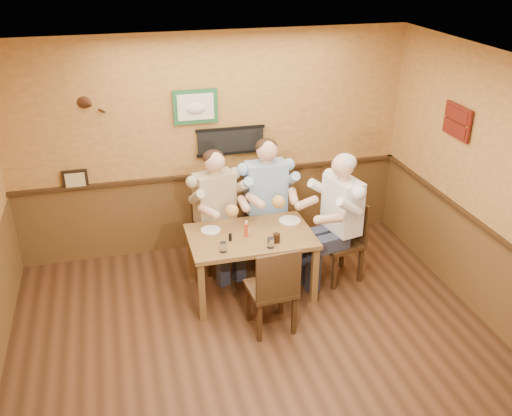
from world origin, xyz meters
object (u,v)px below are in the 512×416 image
at_px(chair_near_side, 271,287).
at_px(water_glass_left, 223,247).
at_px(diner_white_elder, 341,225).
at_px(chair_back_right, 266,222).
at_px(cola_tumbler, 277,238).
at_px(dining_table, 251,242).
at_px(diner_tan_shirt, 215,216).
at_px(salt_shaker, 247,232).
at_px(chair_back_left, 216,232).
at_px(pepper_shaker, 230,237).
at_px(water_glass_mid, 271,243).
at_px(diner_blue_polo, 266,207).
at_px(chair_right_end, 340,241).
at_px(hot_sauce_bottle, 246,229).

height_order(chair_near_side, water_glass_left, chair_near_side).
bearing_deg(diner_white_elder, chair_back_right, -146.35).
bearing_deg(cola_tumbler, dining_table, 134.31).
bearing_deg(diner_white_elder, water_glass_left, -90.78).
distance_m(diner_tan_shirt, salt_shaker, 0.70).
distance_m(chair_back_left, pepper_shaker, 0.80).
height_order(diner_white_elder, water_glass_left, diner_white_elder).
xyz_separation_m(chair_back_right, water_glass_mid, (-0.23, -1.04, 0.30)).
relative_size(diner_blue_polo, cola_tumbler, 14.19).
xyz_separation_m(chair_back_left, diner_blue_polo, (0.65, 0.05, 0.24)).
xyz_separation_m(diner_white_elder, cola_tumbler, (-0.86, -0.25, 0.08)).
relative_size(dining_table, diner_blue_polo, 0.96).
relative_size(dining_table, chair_right_end, 1.39).
relative_size(chair_back_right, hot_sauce_bottle, 5.85).
xyz_separation_m(dining_table, chair_near_side, (0.04, -0.71, -0.15)).
xyz_separation_m(dining_table, diner_blue_polo, (0.37, 0.70, 0.07)).
height_order(dining_table, diner_white_elder, diner_white_elder).
xyz_separation_m(chair_back_left, water_glass_mid, (0.42, -0.99, 0.32)).
relative_size(diner_tan_shirt, pepper_shaker, 16.04).
xyz_separation_m(dining_table, diner_white_elder, (1.10, 0.01, 0.06)).
bearing_deg(diner_tan_shirt, hot_sauce_bottle, -85.71).
bearing_deg(chair_back_right, chair_right_end, -45.28).
xyz_separation_m(chair_back_left, chair_right_end, (1.37, -0.65, 0.02)).
bearing_deg(cola_tumbler, diner_tan_shirt, 119.78).
bearing_deg(chair_back_left, diner_white_elder, -39.14).
relative_size(dining_table, salt_shaker, 17.76).
relative_size(cola_tumbler, hot_sauce_bottle, 0.59).
height_order(chair_back_left, salt_shaker, chair_back_left).
relative_size(diner_blue_polo, diner_white_elder, 1.01).
bearing_deg(diner_tan_shirt, diner_white_elder, -39.14).
height_order(chair_right_end, chair_near_side, chair_near_side).
relative_size(chair_back_right, pepper_shaker, 11.72).
relative_size(diner_tan_shirt, water_glass_left, 12.54).
bearing_deg(chair_back_right, cola_tumbler, -100.00).
xyz_separation_m(dining_table, cola_tumbler, (0.23, -0.24, 0.14)).
height_order(diner_blue_polo, water_glass_left, diner_blue_polo).
distance_m(chair_back_right, water_glass_left, 1.28).
bearing_deg(chair_near_side, chair_back_left, -80.80).
xyz_separation_m(chair_back_left, chair_near_side, (0.32, -1.37, 0.02)).
relative_size(chair_near_side, salt_shaker, 12.85).
distance_m(chair_back_left, diner_white_elder, 1.54).
xyz_separation_m(chair_back_right, water_glass_left, (-0.75, -1.00, 0.30)).
bearing_deg(salt_shaker, chair_right_end, 0.11).
bearing_deg(hot_sauce_bottle, diner_tan_shirt, 108.27).
distance_m(diner_tan_shirt, pepper_shaker, 0.74).
relative_size(chair_back_right, chair_right_end, 1.01).
xyz_separation_m(diner_tan_shirt, salt_shaker, (0.25, -0.65, 0.09)).
height_order(chair_back_left, diner_tan_shirt, diner_tan_shirt).
height_order(water_glass_left, hot_sauce_bottle, hot_sauce_bottle).
distance_m(water_glass_mid, cola_tumbler, 0.13).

